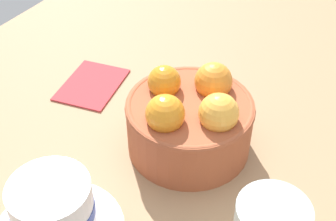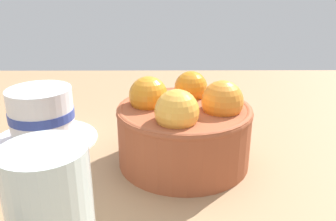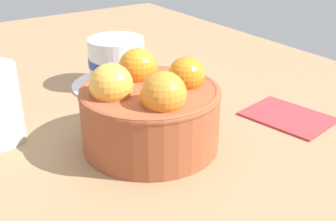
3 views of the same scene
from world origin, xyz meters
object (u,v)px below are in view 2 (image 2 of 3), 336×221
object	(u,v)px
folded_napkin	(202,106)
terracotta_bowl	(184,127)
coffee_cup	(42,118)
water_glass	(49,200)

from	to	relation	value
folded_napkin	terracotta_bowl	bearing A→B (deg)	-102.10
terracotta_bowl	folded_napkin	size ratio (longest dim) A/B	1.48
terracotta_bowl	coffee_cup	xyz separation A→B (cm)	(-19.89, 6.18, -1.25)
water_glass	folded_napkin	size ratio (longest dim) A/B	0.86
terracotta_bowl	folded_napkin	bearing A→B (deg)	77.90
folded_napkin	water_glass	bearing A→B (deg)	-114.97
water_glass	folded_napkin	xyz separation A→B (cm)	(16.42, 35.26, -4.54)
terracotta_bowl	coffee_cup	size ratio (longest dim) A/B	1.11
terracotta_bowl	water_glass	bearing A→B (deg)	-128.37
water_glass	coffee_cup	bearing A→B (deg)	109.77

